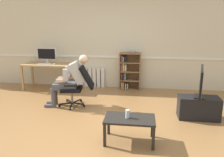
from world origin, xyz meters
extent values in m
plane|color=olive|center=(0.00, 0.00, 0.00)|extent=(18.00, 18.00, 0.00)
cube|color=beige|center=(0.00, 2.65, 1.35)|extent=(12.00, 0.10, 2.70)
cube|color=white|center=(0.00, 2.58, 0.92)|extent=(12.00, 0.03, 0.05)
cube|color=tan|center=(-2.57, 1.85, 0.36)|extent=(0.06, 0.06, 0.72)
cube|color=tan|center=(-1.29, 1.85, 0.36)|extent=(0.06, 0.06, 0.72)
cube|color=tan|center=(-1.29, 2.45, 0.36)|extent=(0.06, 0.06, 0.72)
cube|color=tan|center=(-2.57, 2.45, 0.36)|extent=(0.06, 0.06, 0.72)
cube|color=tan|center=(-1.93, 2.15, 0.74)|extent=(1.36, 0.68, 0.04)
cube|color=silver|center=(-1.96, 2.21, 0.76)|extent=(0.18, 0.14, 0.01)
cube|color=silver|center=(-1.96, 2.23, 0.82)|extent=(0.04, 0.02, 0.10)
cube|color=silver|center=(-1.96, 2.23, 1.03)|extent=(0.56, 0.02, 0.32)
cube|color=black|center=(-1.96, 2.22, 1.03)|extent=(0.52, 0.00, 0.29)
cube|color=silver|center=(-1.94, 2.01, 0.77)|extent=(0.40, 0.12, 0.02)
cube|color=white|center=(-1.67, 2.03, 0.77)|extent=(0.06, 0.10, 0.03)
cube|color=brown|center=(0.17, 2.42, 0.54)|extent=(0.03, 0.28, 1.08)
cube|color=brown|center=(0.75, 2.42, 0.54)|extent=(0.03, 0.28, 1.08)
cube|color=brown|center=(0.46, 2.56, 0.54)|extent=(0.58, 0.02, 1.08)
cube|color=brown|center=(0.46, 2.42, 0.01)|extent=(0.54, 0.28, 0.03)
cube|color=brown|center=(0.46, 2.42, 0.28)|extent=(0.54, 0.28, 0.03)
cube|color=brown|center=(0.46, 2.42, 0.54)|extent=(0.54, 0.28, 0.03)
cube|color=brown|center=(0.46, 2.42, 0.80)|extent=(0.54, 0.28, 0.03)
cube|color=brown|center=(0.46, 2.42, 1.06)|extent=(0.54, 0.28, 0.03)
cube|color=beige|center=(0.22, 2.41, 0.13)|extent=(0.03, 0.19, 0.20)
cube|color=red|center=(0.22, 2.43, 0.39)|extent=(0.03, 0.19, 0.19)
cube|color=#89428E|center=(0.22, 2.42, 0.65)|extent=(0.04, 0.19, 0.20)
cube|color=red|center=(0.22, 2.40, 0.91)|extent=(0.03, 0.19, 0.19)
cube|color=orange|center=(0.27, 2.40, 0.12)|extent=(0.04, 0.19, 0.19)
cube|color=black|center=(0.28, 2.40, 0.40)|extent=(0.05, 0.19, 0.23)
cube|color=gold|center=(0.28, 2.43, 0.67)|extent=(0.05, 0.19, 0.24)
cube|color=#6699A3|center=(0.27, 2.43, 0.89)|extent=(0.04, 0.19, 0.16)
cube|color=beige|center=(0.34, 2.41, 0.11)|extent=(0.03, 0.19, 0.17)
cube|color=#6699A3|center=(0.32, 2.43, 0.40)|extent=(0.05, 0.19, 0.22)
cube|color=beige|center=(0.34, 2.42, 0.65)|extent=(0.05, 0.19, 0.19)
cube|color=black|center=(0.33, 2.44, 0.90)|extent=(0.03, 0.19, 0.17)
cube|color=beige|center=(0.40, 2.44, 0.11)|extent=(0.03, 0.19, 0.16)
cube|color=red|center=(0.54, 2.43, 1.09)|extent=(0.16, 0.22, 0.02)
cube|color=#6699A3|center=(0.53, 2.45, 1.11)|extent=(0.16, 0.22, 0.02)
cube|color=white|center=(-1.15, 2.54, 0.29)|extent=(0.10, 0.08, 0.59)
cube|color=white|center=(-1.02, 2.54, 0.29)|extent=(0.10, 0.08, 0.59)
cube|color=white|center=(-0.89, 2.54, 0.29)|extent=(0.10, 0.08, 0.59)
cube|color=white|center=(-0.75, 2.54, 0.29)|extent=(0.10, 0.08, 0.59)
cube|color=white|center=(-0.62, 2.54, 0.29)|extent=(0.10, 0.08, 0.59)
cube|color=white|center=(-0.49, 2.54, 0.29)|extent=(0.10, 0.08, 0.59)
cube|color=white|center=(-0.36, 2.54, 0.29)|extent=(0.10, 0.08, 0.59)
cube|color=black|center=(-0.78, 0.74, 0.07)|extent=(0.08, 0.30, 0.02)
cylinder|color=black|center=(-0.76, 0.59, 0.03)|extent=(0.03, 0.06, 0.06)
cube|color=black|center=(-0.65, 0.86, 0.07)|extent=(0.30, 0.09, 0.02)
cylinder|color=black|center=(-0.51, 0.84, 0.03)|extent=(0.06, 0.03, 0.06)
cube|color=black|center=(-0.73, 1.02, 0.07)|extent=(0.17, 0.28, 0.02)
cylinder|color=black|center=(-0.66, 1.15, 0.03)|extent=(0.05, 0.06, 0.06)
cube|color=black|center=(-0.91, 0.99, 0.07)|extent=(0.23, 0.24, 0.02)
cylinder|color=black|center=(-1.01, 1.10, 0.03)|extent=(0.05, 0.06, 0.06)
cube|color=black|center=(-0.94, 0.82, 0.07)|extent=(0.29, 0.16, 0.02)
cylinder|color=black|center=(-1.07, 0.75, 0.03)|extent=(0.06, 0.04, 0.06)
cylinder|color=gray|center=(-0.80, 0.89, 0.23)|extent=(0.05, 0.05, 0.30)
cube|color=black|center=(-0.80, 0.89, 0.41)|extent=(0.52, 0.52, 0.07)
cube|color=black|center=(-0.44, 0.94, 0.69)|extent=(0.37, 0.48, 0.52)
cube|color=black|center=(-0.82, 1.15, 0.56)|extent=(0.28, 0.08, 0.03)
cube|color=black|center=(-0.75, 0.63, 0.56)|extent=(0.28, 0.08, 0.03)
cube|color=#4C4C51|center=(-0.80, 0.89, 0.52)|extent=(0.31, 0.37, 0.14)
cube|color=#B2B2AD|center=(-0.66, 0.91, 0.80)|extent=(0.44, 0.39, 0.52)
sphere|color=beige|center=(-0.51, 0.93, 1.11)|extent=(0.20, 0.20, 0.20)
cube|color=white|center=(-1.08, 0.85, 0.62)|extent=(0.15, 0.06, 0.02)
cube|color=#4C4C51|center=(-1.02, 0.96, 0.49)|extent=(0.43, 0.19, 0.13)
cylinder|color=#4C4C51|center=(-1.23, 0.93, 0.23)|extent=(0.10, 0.10, 0.46)
cube|color=#4C4C51|center=(-1.33, 0.91, 0.03)|extent=(0.23, 0.12, 0.06)
cube|color=#4C4C51|center=(-1.00, 0.76, 0.49)|extent=(0.43, 0.19, 0.13)
cylinder|color=#4C4C51|center=(-1.20, 0.73, 0.23)|extent=(0.10, 0.10, 0.46)
cube|color=#4C4C51|center=(-1.30, 0.71, 0.03)|extent=(0.23, 0.12, 0.06)
cube|color=#B2B2AD|center=(-0.92, 1.03, 0.78)|extent=(0.11, 0.09, 0.26)
cube|color=beige|center=(-1.01, 0.95, 0.64)|extent=(0.25, 0.10, 0.07)
cube|color=#B2B2AD|center=(-0.88, 0.71, 0.78)|extent=(0.11, 0.09, 0.26)
cube|color=beige|center=(-0.99, 0.76, 0.64)|extent=(0.25, 0.10, 0.07)
cube|color=black|center=(1.97, 0.53, 0.23)|extent=(0.80, 0.38, 0.46)
cube|color=black|center=(1.97, 0.53, 0.47)|extent=(0.27, 0.36, 0.02)
cylinder|color=black|center=(1.97, 0.53, 0.50)|extent=(0.04, 0.04, 0.05)
cube|color=black|center=(1.97, 0.53, 0.79)|extent=(0.26, 0.91, 0.52)
cube|color=white|center=(1.99, 0.53, 0.79)|extent=(0.21, 0.85, 0.48)
cube|color=black|center=(0.26, -0.79, 0.19)|extent=(0.04, 0.04, 0.38)
cube|color=black|center=(1.01, -0.79, 0.19)|extent=(0.04, 0.04, 0.38)
cube|color=black|center=(1.01, -0.38, 0.19)|extent=(0.04, 0.04, 0.38)
cube|color=black|center=(0.26, -0.38, 0.19)|extent=(0.04, 0.04, 0.38)
cube|color=black|center=(0.64, -0.58, 0.40)|extent=(0.81, 0.48, 0.03)
cylinder|color=silver|center=(0.60, -0.58, 0.48)|extent=(0.07, 0.07, 0.13)
camera|label=1|loc=(0.80, -3.92, 1.90)|focal=35.78mm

